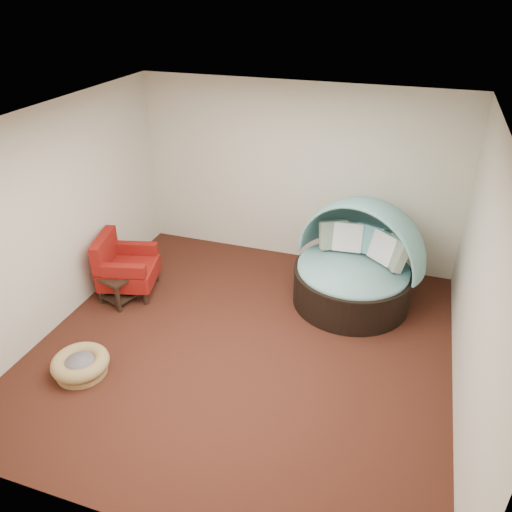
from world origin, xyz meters
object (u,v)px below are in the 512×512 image
(canopy_daybed, at_px, (357,257))
(side_table, at_px, (119,285))
(red_armchair, at_px, (124,267))
(pet_basket, at_px, (81,364))

(canopy_daybed, bearing_deg, side_table, -143.21)
(canopy_daybed, distance_m, red_armchair, 3.32)
(canopy_daybed, xyz_separation_m, pet_basket, (-2.78, -2.55, -0.57))
(red_armchair, bearing_deg, canopy_daybed, 0.46)
(canopy_daybed, relative_size, red_armchair, 2.22)
(canopy_daybed, height_order, side_table, canopy_daybed)
(canopy_daybed, distance_m, side_table, 3.36)
(pet_basket, distance_m, red_armchair, 1.77)
(pet_basket, relative_size, side_table, 1.30)
(canopy_daybed, xyz_separation_m, red_armchair, (-3.20, -0.85, -0.28))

